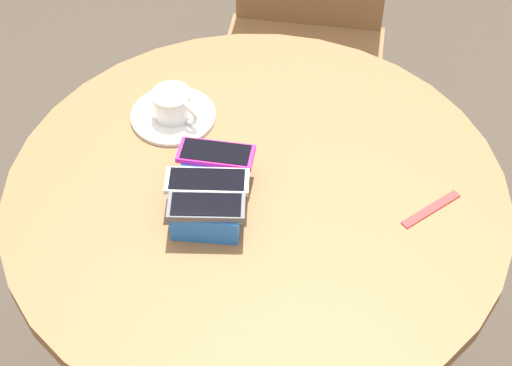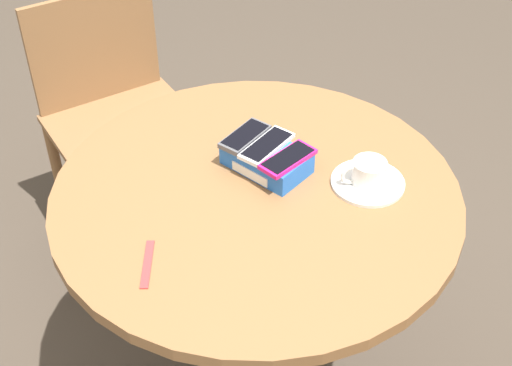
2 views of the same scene
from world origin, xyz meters
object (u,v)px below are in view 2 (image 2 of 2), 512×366
object	(u,v)px
coffee_cup	(368,172)
phone_gray	(245,136)
phone_box	(266,159)
saucer	(368,183)
phone_white	(267,146)
round_table	(256,234)
lanyard_strap	(147,264)
chair_near_window	(120,122)
phone_magenta	(288,159)

from	to	relation	value
coffee_cup	phone_gray	bearing A→B (deg)	-158.74
phone_box	saucer	distance (m)	0.23
saucer	phone_gray	bearing A→B (deg)	-158.43
phone_box	phone_white	distance (m)	0.03
round_table	lanyard_strap	distance (m)	0.33
coffee_cup	chair_near_window	world-z (taller)	chair_near_window
phone_magenta	phone_white	bearing A→B (deg)	174.78
round_table	chair_near_window	distance (m)	0.84
saucer	chair_near_window	size ratio (longest dim) A/B	0.19
phone_magenta	coffee_cup	bearing A→B (deg)	35.81
saucer	coffee_cup	size ratio (longest dim) A/B	1.74
phone_gray	coffee_cup	bearing A→B (deg)	21.26
round_table	saucer	world-z (taller)	saucer
saucer	chair_near_window	distance (m)	1.00
phone_box	phone_gray	world-z (taller)	phone_gray
phone_white	phone_magenta	size ratio (longest dim) A/B	1.07
phone_magenta	chair_near_window	distance (m)	0.90
phone_white	coffee_cup	world-z (taller)	phone_white
phone_magenta	saucer	bearing A→B (deg)	36.10
coffee_cup	round_table	bearing A→B (deg)	-133.96
phone_white	round_table	bearing A→B (deg)	-64.44
saucer	phone_box	bearing A→B (deg)	-153.26
round_table	lanyard_strap	xyz separation A→B (m)	(-0.01, -0.30, 0.13)
phone_magenta	lanyard_strap	xyz separation A→B (m)	(-0.04, -0.38, -0.06)
phone_magenta	coffee_cup	size ratio (longest dim) A/B	1.45
lanyard_strap	phone_white	bearing A→B (deg)	93.93
round_table	phone_magenta	world-z (taller)	phone_magenta
saucer	chair_near_window	bearing A→B (deg)	176.52
phone_magenta	round_table	bearing A→B (deg)	-110.70
phone_white	lanyard_strap	bearing A→B (deg)	-86.07
round_table	lanyard_strap	world-z (taller)	lanyard_strap
phone_gray	chair_near_window	size ratio (longest dim) A/B	0.16
round_table	saucer	bearing A→B (deg)	46.13
chair_near_window	saucer	bearing A→B (deg)	-3.48
phone_box	phone_gray	xyz separation A→B (m)	(-0.06, -0.00, 0.03)
round_table	saucer	xyz separation A→B (m)	(0.17, 0.18, 0.14)
phone_box	coffee_cup	world-z (taller)	coffee_cup
phone_magenta	lanyard_strap	bearing A→B (deg)	-95.89
phone_box	saucer	size ratio (longest dim) A/B	1.14
phone_magenta	chair_near_window	bearing A→B (deg)	168.71
round_table	phone_magenta	bearing A→B (deg)	69.30
phone_gray	chair_near_window	distance (m)	0.80
round_table	phone_gray	bearing A→B (deg)	143.20
saucer	coffee_cup	distance (m)	0.03
phone_white	phone_magenta	bearing A→B (deg)	-5.22
phone_magenta	chair_near_window	world-z (taller)	chair_near_window
phone_gray	phone_magenta	xyz separation A→B (m)	(0.12, 0.00, -0.00)
coffee_cup	chair_near_window	bearing A→B (deg)	176.38
phone_gray	saucer	size ratio (longest dim) A/B	0.81
round_table	lanyard_strap	size ratio (longest dim) A/B	7.08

